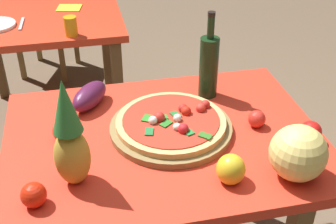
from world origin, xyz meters
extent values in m
cube|color=brown|center=(-0.37, 0.37, 0.35)|extent=(0.06, 0.06, 0.70)
cube|color=brown|center=(0.37, 0.37, 0.35)|extent=(0.06, 0.06, 0.70)
cube|color=red|center=(0.00, 0.00, 0.72)|extent=(1.13, 0.84, 0.04)
cube|color=brown|center=(-0.07, 0.97, 0.35)|extent=(0.06, 0.06, 0.70)
cube|color=brown|center=(-0.07, 1.73, 0.35)|extent=(0.06, 0.06, 0.70)
cube|color=red|center=(-0.45, 1.35, 0.72)|extent=(0.90, 0.86, 0.04)
cube|color=olive|center=(-0.28, 2.18, 0.21)|extent=(0.04, 0.04, 0.41)
cube|color=olive|center=(-0.59, 2.29, 0.21)|extent=(0.04, 0.04, 0.41)
cube|color=olive|center=(-0.40, 1.87, 0.21)|extent=(0.04, 0.04, 0.41)
cube|color=olive|center=(-0.71, 1.98, 0.21)|extent=(0.04, 0.04, 0.41)
cube|color=olive|center=(-0.49, 2.08, 0.43)|extent=(0.51, 0.51, 0.04)
cylinder|color=olive|center=(0.03, 0.03, 0.75)|extent=(0.45, 0.45, 0.02)
cylinder|color=#E1AB65|center=(0.03, 0.03, 0.78)|extent=(0.40, 0.40, 0.02)
cylinder|color=red|center=(0.03, 0.03, 0.79)|extent=(0.35, 0.35, 0.00)
sphere|color=red|center=(0.09, 0.05, 0.80)|extent=(0.04, 0.04, 0.04)
sphere|color=red|center=(0.09, 0.07, 0.80)|extent=(0.03, 0.03, 0.03)
sphere|color=red|center=(0.06, -0.06, 0.80)|extent=(0.04, 0.04, 0.04)
sphere|color=red|center=(-0.01, 0.03, 0.80)|extent=(0.04, 0.04, 0.04)
sphere|color=red|center=(0.18, 0.08, 0.80)|extent=(0.04, 0.04, 0.04)
sphere|color=red|center=(0.15, 0.06, 0.80)|extent=(0.04, 0.04, 0.04)
cube|color=#218237|center=(0.07, -0.06, 0.80)|extent=(0.04, 0.05, 0.00)
cube|color=#297724|center=(0.01, 0.00, 0.80)|extent=(0.05, 0.05, 0.00)
cube|color=#236F34|center=(-0.06, -0.04, 0.80)|extent=(0.04, 0.05, 0.00)
cube|color=#308428|center=(-0.05, 0.05, 0.80)|extent=(0.05, 0.05, 0.00)
cube|color=#317D27|center=(0.00, 0.04, 0.80)|extent=(0.05, 0.03, 0.00)
cube|color=#266F30|center=(0.05, 0.05, 0.80)|extent=(0.04, 0.05, 0.00)
cube|color=#317023|center=(0.12, -0.10, 0.80)|extent=(0.05, 0.05, 0.00)
sphere|color=white|center=(0.05, 0.02, 0.80)|extent=(0.03, 0.03, 0.03)
sphere|color=white|center=(0.04, -0.04, 0.80)|extent=(0.03, 0.03, 0.03)
sphere|color=silver|center=(-0.04, 0.02, 0.80)|extent=(0.03, 0.03, 0.03)
cylinder|color=black|center=(0.23, 0.25, 0.87)|extent=(0.08, 0.08, 0.25)
cylinder|color=black|center=(0.23, 0.25, 1.04)|extent=(0.03, 0.03, 0.09)
cylinder|color=black|center=(0.23, 0.25, 1.09)|extent=(0.03, 0.03, 0.02)
ellipsoid|color=gold|center=(-0.32, -0.17, 0.84)|extent=(0.11, 0.11, 0.19)
cone|color=#297232|center=(-0.32, -0.17, 1.02)|extent=(0.09, 0.09, 0.17)
sphere|color=#E7D171|center=(0.36, -0.30, 0.83)|extent=(0.18, 0.18, 0.18)
ellipsoid|color=gold|center=(0.15, -0.28, 0.79)|extent=(0.09, 0.09, 0.10)
ellipsoid|color=#521B3F|center=(-0.24, 0.26, 0.79)|extent=(0.19, 0.21, 0.09)
sphere|color=red|center=(0.35, -0.01, 0.77)|extent=(0.06, 0.06, 0.06)
sphere|color=red|center=(-0.35, 0.06, 0.78)|extent=(0.07, 0.07, 0.07)
sphere|color=red|center=(-0.44, -0.25, 0.78)|extent=(0.08, 0.08, 0.08)
sphere|color=red|center=(0.50, -0.14, 0.78)|extent=(0.08, 0.08, 0.08)
cylinder|color=orange|center=(-0.29, 0.99, 0.79)|extent=(0.07, 0.07, 0.10)
cube|color=silver|center=(-0.56, 1.20, 0.75)|extent=(0.02, 0.18, 0.01)
cube|color=yellow|center=(-0.29, 1.40, 0.74)|extent=(0.16, 0.15, 0.01)
camera|label=1|loc=(-0.26, -1.27, 1.69)|focal=47.89mm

